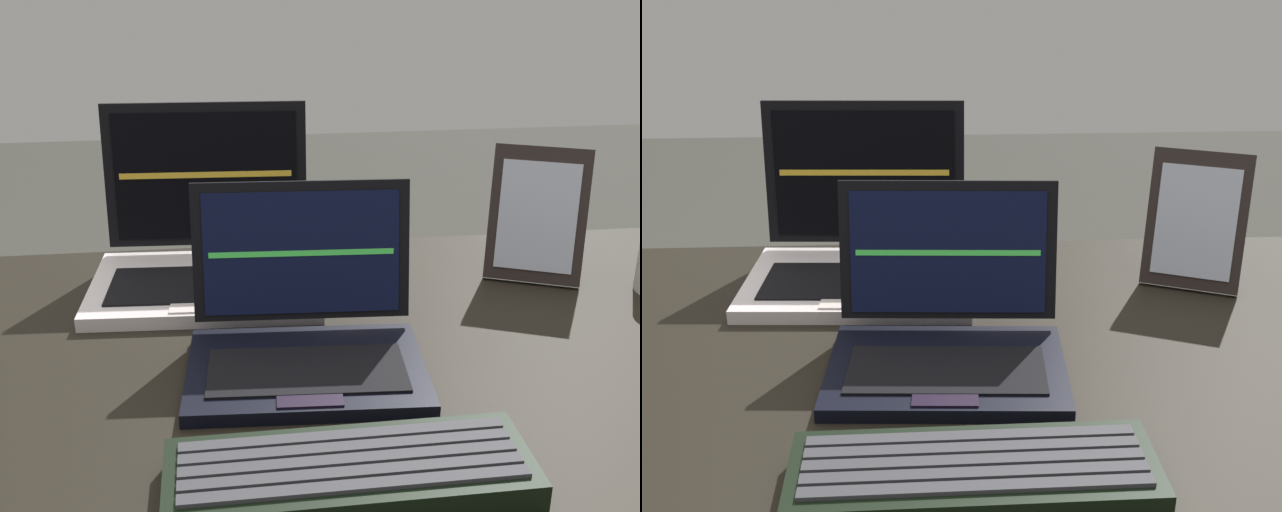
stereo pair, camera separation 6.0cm
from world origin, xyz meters
The scene contains 5 objects.
desk centered at (0.00, 0.00, 0.66)m, with size 1.61×0.82×0.71m.
laptop_front centered at (0.05, 0.02, 0.75)m, with size 0.28×0.24×0.20m.
laptop_rear centered at (-0.06, 0.27, 0.76)m, with size 0.33×0.26×0.24m.
external_keyboard centered at (0.07, -0.21, 0.73)m, with size 0.34×0.12×0.03m.
photo_frame centered at (0.41, 0.23, 0.81)m, with size 0.15×0.11×0.19m.
Camera 2 is at (0.03, -0.81, 1.19)m, focal length 45.40 mm.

